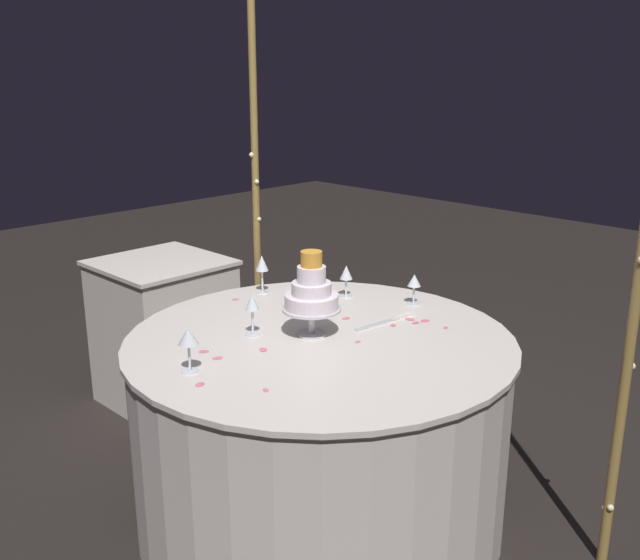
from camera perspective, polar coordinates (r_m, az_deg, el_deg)
The scene contains 24 objects.
ground_plane at distance 3.04m, azimuth 0.00°, elevation -17.80°, with size 12.00×12.00×0.00m, color black.
decorative_arch at distance 2.90m, azimuth 7.01°, elevation 9.57°, with size 1.91×0.06×2.11m.
main_table at distance 2.84m, azimuth 0.00°, elevation -11.59°, with size 1.45×1.45×0.75m.
side_table at distance 3.85m, azimuth -12.15°, elevation -3.99°, with size 0.59×0.59×0.76m.
tiered_cake at distance 2.66m, azimuth -0.71°, elevation -1.05°, with size 0.22×0.22×0.32m.
wine_glass_0 at distance 2.40m, azimuth -10.32°, elevation -4.56°, with size 0.07×0.07×0.15m.
wine_glass_1 at distance 2.69m, azimuth -5.36°, elevation -1.99°, with size 0.06×0.06×0.16m.
wine_glass_2 at distance 3.18m, azimuth -4.59°, elevation 1.17°, with size 0.06×0.06×0.17m.
wine_glass_3 at distance 3.05m, azimuth 7.42°, elevation -0.20°, with size 0.06×0.06×0.13m.
wine_glass_4 at distance 3.13m, azimuth 2.08°, elevation 0.45°, with size 0.06×0.06×0.14m.
cake_knife at distance 2.86m, azimuth 5.34°, elevation -3.22°, with size 0.06×0.30×0.01m.
rose_petal_0 at distance 2.59m, azimuth -9.12°, elevation -5.57°, with size 0.04×0.03×0.00m, color #EA6B84.
rose_petal_1 at distance 2.82m, azimuth 9.87°, elevation -3.72°, with size 0.03×0.02×0.00m, color #EA6B84.
rose_petal_2 at distance 2.82m, azimuth 5.78°, elevation -3.57°, with size 0.03×0.02×0.00m, color #EA6B84.
rose_petal_3 at distance 2.86m, azimuth 7.55°, elevation -3.36°, with size 0.03×0.02×0.00m, color #EA6B84.
rose_petal_4 at distance 2.28m, azimuth -4.29°, elevation -8.64°, with size 0.03×0.02×0.00m, color #EA6B84.
rose_petal_5 at distance 2.88m, azimuth 8.27°, elevation -3.18°, with size 0.04×0.03×0.00m, color #EA6B84.
rose_petal_6 at distance 2.88m, azimuth 2.07°, elevation -3.02°, with size 0.04×0.02×0.00m, color #EA6B84.
rose_petal_7 at distance 2.65m, azimuth 2.99°, elevation -4.88°, with size 0.03×0.02×0.00m, color #EA6B84.
rose_petal_8 at distance 2.53m, azimuth -8.06°, elevation -6.10°, with size 0.04×0.03×0.00m, color #EA6B84.
rose_petal_9 at distance 2.34m, azimuth -9.43°, elevation -8.11°, with size 0.04×0.03×0.00m, color #EA6B84.
rose_petal_10 at distance 2.58m, azimuth -4.49°, elevation -5.48°, with size 0.04×0.03×0.00m, color #EA6B84.
rose_petal_11 at distance 3.13m, azimuth -6.65°, elevation -1.53°, with size 0.03×0.02×0.00m, color #EA6B84.
rose_petal_12 at distance 2.89m, azimuth 7.10°, elevation -3.08°, with size 0.04×0.03×0.00m, color #EA6B84.
Camera 1 is at (1.75, -1.78, 1.72)m, focal length 40.67 mm.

